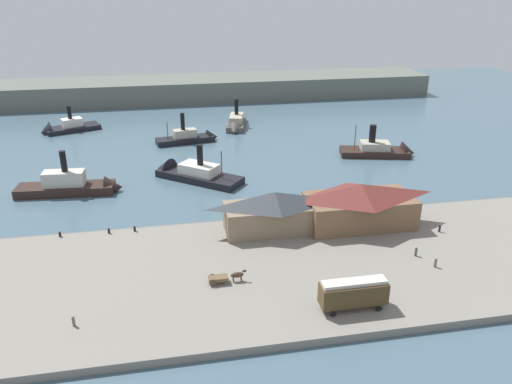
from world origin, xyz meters
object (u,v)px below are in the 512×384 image
Objects in this scene: mooring_post_center_west at (109,231)px; ferry_shed_customs_shed at (360,204)px; pedestrian_by_tram at (416,252)px; mooring_post_center_east at (135,229)px; mooring_post_east at (60,234)px; pedestrian_walking_east at (436,263)px; ferry_moored_west at (236,124)px; ferry_outer_harbor at (192,137)px; pedestrian_near_east_shed at (440,228)px; ferry_approaching_west at (76,186)px; pedestrian_near_cart at (74,321)px; ferry_approaching_east at (64,128)px; ferry_near_quay at (189,173)px; horse_cart at (225,277)px; ferry_shed_west_terminal at (275,211)px; ferry_departing_north at (384,151)px; street_tram at (353,292)px.

ferry_shed_customs_shed is at bearing -5.89° from mooring_post_center_west.
pedestrian_by_tram reaches higher than mooring_post_center_east.
mooring_post_center_east is 1.00× the size of mooring_post_east.
ferry_moored_west reaches higher than pedestrian_walking_east.
ferry_shed_customs_shed is 67.46m from ferry_outer_harbor.
ferry_shed_customs_shed is 22.22× the size of mooring_post_center_west.
pedestrian_walking_east is 13.11m from pedestrian_near_east_shed.
mooring_post_east is (-53.88, 4.91, -3.61)m from ferry_shed_customs_shed.
ferry_approaching_west is (-8.76, 23.50, 0.06)m from mooring_post_center_west.
ferry_outer_harbor is (14.27, 57.19, -0.33)m from mooring_post_center_east.
ferry_outer_harbor reaches higher than pedestrian_near_cart.
ferry_approaching_east is at bearing 126.32° from pedestrian_walking_east.
mooring_post_center_east is 0.04× the size of ferry_near_quay.
ferry_moored_west is (29.04, 69.43, -0.17)m from mooring_post_center_east.
mooring_post_center_east is 0.05× the size of ferry_approaching_east.
pedestrian_near_cart is at bearing -162.41° from horse_cart.
ferry_shed_west_terminal is 47.40m from ferry_approaching_west.
ferry_approaching_east is (-52.80, 5.62, -0.33)m from ferry_moored_west.
ferry_approaching_west is 1.06× the size of ferry_near_quay.
mooring_post_east is at bearing -81.78° from ferry_approaching_east.
ferry_departing_north is at bearing 29.00° from mooring_post_center_east.
mooring_post_east is at bearing -89.17° from ferry_approaching_west.
ferry_shed_customs_shed is 54.23m from mooring_post_east.
ferry_departing_north reaches higher than pedestrian_by_tram.
pedestrian_by_tram is 0.09× the size of ferry_outer_harbor.
street_tram is 10.39× the size of mooring_post_center_east.
ferry_near_quay is (-18.86, 57.64, -2.42)m from street_tram.
ferry_departing_north is 1.12× the size of ferry_moored_west.
mooring_post_center_west is (2.43, 26.43, -0.27)m from pedestrian_near_cart.
ferry_shed_customs_shed is 3.46× the size of horse_cart.
mooring_post_center_west is 0.04× the size of ferry_approaching_west.
horse_cart is at bearing -36.67° from mooring_post_east.
ferry_outer_harbor is (-10.80, 61.30, -3.63)m from ferry_shed_west_terminal.
ferry_approaching_east is at bearing 98.22° from mooring_post_east.
pedestrian_walking_east is at bearing -67.27° from ferry_outer_harbor.
ferry_approaching_east reaches higher than street_tram.
ferry_outer_harbor is at bearing 89.76° from horse_cart.
pedestrian_by_tram is 0.07× the size of ferry_approaching_west.
horse_cart is (-16.50, 9.68, -1.65)m from street_tram.
street_tram is 60.69m from ferry_near_quay.
ferry_near_quay reaches higher than mooring_post_center_west.
mooring_post_center_east is at bearing 125.20° from horse_cart.
pedestrian_by_tram is 55.96m from ferry_departing_north.
ferry_shed_customs_shed is 14.86m from pedestrian_near_east_shed.
pedestrian_near_east_shed is at bearing 41.10° from pedestrian_by_tram.
ferry_shed_west_terminal is 55.33m from ferry_departing_north.
ferry_approaching_west reaches higher than mooring_post_east.
mooring_post_center_west is at bearing 172.04° from ferry_shed_west_terminal.
pedestrian_near_east_shed is 0.07× the size of ferry_approaching_west.
street_tram is 98.91m from ferry_moored_west.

